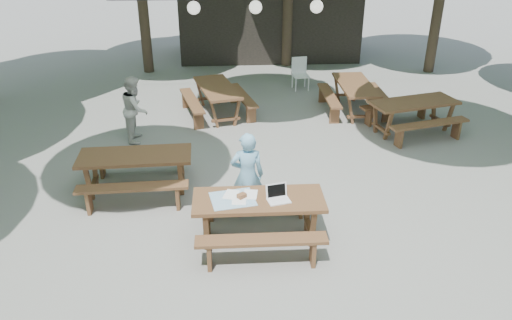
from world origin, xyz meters
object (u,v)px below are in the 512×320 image
object	(u,v)px
plastic_chair	(300,80)
woman	(247,175)
main_picnic_table	(259,218)
second_person	(135,109)
picnic_table_nw	(137,172)

from	to	relation	value
plastic_chair	woman	bearing A→B (deg)	-113.46
main_picnic_table	second_person	xyz separation A→B (m)	(-2.48, 3.99, 0.35)
picnic_table_nw	plastic_chair	bearing A→B (deg)	53.72
main_picnic_table	plastic_chair	distance (m)	7.52
picnic_table_nw	woman	distance (m)	2.21
woman	second_person	size ratio (longest dim) A/B	1.03
picnic_table_nw	woman	size ratio (longest dim) A/B	1.34
picnic_table_nw	woman	bearing A→B (deg)	-27.41
main_picnic_table	picnic_table_nw	world-z (taller)	same
main_picnic_table	plastic_chair	world-z (taller)	plastic_chair
woman	plastic_chair	xyz separation A→B (m)	(1.80, 6.61, -0.50)
picnic_table_nw	plastic_chair	xyz separation A→B (m)	(3.78, 5.69, -0.13)
second_person	plastic_chair	xyz separation A→B (m)	(4.14, 3.34, -0.48)
picnic_table_nw	second_person	bearing A→B (deg)	96.00
main_picnic_table	second_person	world-z (taller)	second_person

